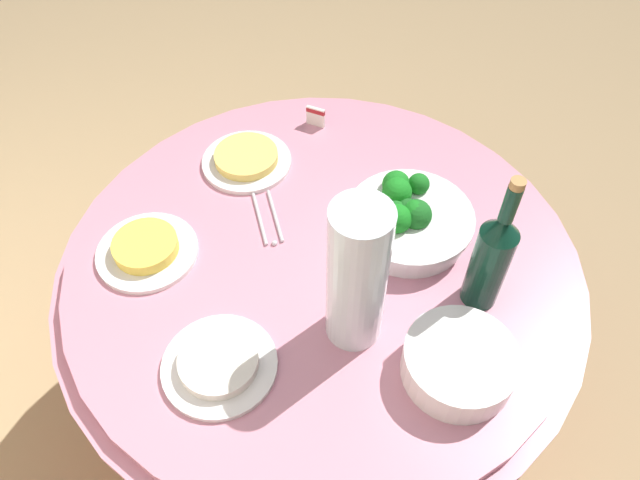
{
  "coord_description": "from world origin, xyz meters",
  "views": [
    {
      "loc": [
        -0.65,
        0.49,
        1.78
      ],
      "look_at": [
        0.0,
        0.0,
        0.79
      ],
      "focal_mm": 34.04,
      "sensor_mm": 36.0,
      "label": 1
    }
  ],
  "objects_px": {
    "serving_tongs": "(268,219)",
    "food_plate_fried_egg": "(146,249)",
    "plate_stack": "(459,363)",
    "decorative_fruit_vase": "(357,283)",
    "broccoli_bowl": "(408,218)",
    "food_plate_rice": "(219,363)",
    "label_placard_front": "(316,116)",
    "wine_bottle": "(491,258)",
    "food_plate_noodles": "(246,159)"
  },
  "relations": [
    {
      "from": "serving_tongs",
      "to": "food_plate_fried_egg",
      "type": "xyz_separation_m",
      "value": [
        0.08,
        0.26,
        0.01
      ]
    },
    {
      "from": "plate_stack",
      "to": "decorative_fruit_vase",
      "type": "relative_size",
      "value": 0.62
    },
    {
      "from": "broccoli_bowl",
      "to": "food_plate_rice",
      "type": "bearing_deg",
      "value": 94.6
    },
    {
      "from": "food_plate_fried_egg",
      "to": "label_placard_front",
      "type": "distance_m",
      "value": 0.56
    },
    {
      "from": "plate_stack",
      "to": "food_plate_rice",
      "type": "relative_size",
      "value": 0.95
    },
    {
      "from": "food_plate_rice",
      "to": "wine_bottle",
      "type": "bearing_deg",
      "value": -109.49
    },
    {
      "from": "broccoli_bowl",
      "to": "serving_tongs",
      "type": "relative_size",
      "value": 1.7
    },
    {
      "from": "plate_stack",
      "to": "food_plate_fried_egg",
      "type": "relative_size",
      "value": 0.95
    },
    {
      "from": "wine_bottle",
      "to": "decorative_fruit_vase",
      "type": "relative_size",
      "value": 0.99
    },
    {
      "from": "label_placard_front",
      "to": "food_plate_rice",
      "type": "bearing_deg",
      "value": 128.9
    },
    {
      "from": "plate_stack",
      "to": "label_placard_front",
      "type": "xyz_separation_m",
      "value": [
        0.73,
        -0.22,
        -0.0
      ]
    },
    {
      "from": "serving_tongs",
      "to": "food_plate_noodles",
      "type": "xyz_separation_m",
      "value": [
        0.19,
        -0.06,
        0.01
      ]
    },
    {
      "from": "plate_stack",
      "to": "wine_bottle",
      "type": "relative_size",
      "value": 0.62
    },
    {
      "from": "serving_tongs",
      "to": "food_plate_rice",
      "type": "bearing_deg",
      "value": 132.23
    },
    {
      "from": "plate_stack",
      "to": "food_plate_rice",
      "type": "xyz_separation_m",
      "value": [
        0.28,
        0.35,
        -0.02
      ]
    },
    {
      "from": "broccoli_bowl",
      "to": "serving_tongs",
      "type": "height_order",
      "value": "broccoli_bowl"
    },
    {
      "from": "broccoli_bowl",
      "to": "food_plate_noodles",
      "type": "relative_size",
      "value": 1.27
    },
    {
      "from": "wine_bottle",
      "to": "food_plate_fried_egg",
      "type": "relative_size",
      "value": 1.53
    },
    {
      "from": "wine_bottle",
      "to": "food_plate_noodles",
      "type": "distance_m",
      "value": 0.65
    },
    {
      "from": "wine_bottle",
      "to": "decorative_fruit_vase",
      "type": "distance_m",
      "value": 0.27
    },
    {
      "from": "food_plate_fried_egg",
      "to": "broccoli_bowl",
      "type": "bearing_deg",
      "value": -120.44
    },
    {
      "from": "broccoli_bowl",
      "to": "food_plate_rice",
      "type": "xyz_separation_m",
      "value": [
        -0.04,
        0.51,
        -0.03
      ]
    },
    {
      "from": "serving_tongs",
      "to": "food_plate_fried_egg",
      "type": "relative_size",
      "value": 0.75
    },
    {
      "from": "serving_tongs",
      "to": "food_plate_noodles",
      "type": "distance_m",
      "value": 0.2
    },
    {
      "from": "plate_stack",
      "to": "food_plate_fried_egg",
      "type": "bearing_deg",
      "value": 28.88
    },
    {
      "from": "food_plate_rice",
      "to": "label_placard_front",
      "type": "relative_size",
      "value": 4.0
    },
    {
      "from": "decorative_fruit_vase",
      "to": "food_plate_rice",
      "type": "distance_m",
      "value": 0.3
    },
    {
      "from": "food_plate_rice",
      "to": "food_plate_noodles",
      "type": "distance_m",
      "value": 0.56
    },
    {
      "from": "food_plate_rice",
      "to": "broccoli_bowl",
      "type": "bearing_deg",
      "value": -85.4
    },
    {
      "from": "broccoli_bowl",
      "to": "decorative_fruit_vase",
      "type": "relative_size",
      "value": 0.82
    },
    {
      "from": "broccoli_bowl",
      "to": "serving_tongs",
      "type": "xyz_separation_m",
      "value": [
        0.21,
        0.23,
        -0.04
      ]
    },
    {
      "from": "plate_stack",
      "to": "wine_bottle",
      "type": "xyz_separation_m",
      "value": [
        0.1,
        -0.16,
        0.09
      ]
    },
    {
      "from": "decorative_fruit_vase",
      "to": "serving_tongs",
      "type": "relative_size",
      "value": 2.06
    },
    {
      "from": "wine_bottle",
      "to": "serving_tongs",
      "type": "xyz_separation_m",
      "value": [
        0.43,
        0.23,
        -0.12
      ]
    },
    {
      "from": "decorative_fruit_vase",
      "to": "label_placard_front",
      "type": "distance_m",
      "value": 0.63
    },
    {
      "from": "broccoli_bowl",
      "to": "food_plate_fried_egg",
      "type": "relative_size",
      "value": 1.27
    },
    {
      "from": "decorative_fruit_vase",
      "to": "broccoli_bowl",
      "type": "bearing_deg",
      "value": -63.67
    },
    {
      "from": "food_plate_noodles",
      "to": "decorative_fruit_vase",
      "type": "bearing_deg",
      "value": 170.78
    },
    {
      "from": "serving_tongs",
      "to": "food_plate_rice",
      "type": "xyz_separation_m",
      "value": [
        -0.25,
        0.28,
        0.01
      ]
    },
    {
      "from": "wine_bottle",
      "to": "label_placard_front",
      "type": "relative_size",
      "value": 6.11
    },
    {
      "from": "plate_stack",
      "to": "wine_bottle",
      "type": "distance_m",
      "value": 0.21
    },
    {
      "from": "broccoli_bowl",
      "to": "food_plate_noodles",
      "type": "height_order",
      "value": "broccoli_bowl"
    },
    {
      "from": "decorative_fruit_vase",
      "to": "serving_tongs",
      "type": "distance_m",
      "value": 0.37
    },
    {
      "from": "label_placard_front",
      "to": "food_plate_fried_egg",
      "type": "bearing_deg",
      "value": 102.91
    },
    {
      "from": "wine_bottle",
      "to": "broccoli_bowl",
      "type": "bearing_deg",
      "value": 0.3
    },
    {
      "from": "serving_tongs",
      "to": "decorative_fruit_vase",
      "type": "bearing_deg",
      "value": 176.21
    },
    {
      "from": "wine_bottle",
      "to": "serving_tongs",
      "type": "bearing_deg",
      "value": 28.0
    },
    {
      "from": "plate_stack",
      "to": "decorative_fruit_vase",
      "type": "xyz_separation_m",
      "value": [
        0.19,
        0.09,
        0.12
      ]
    },
    {
      "from": "broccoli_bowl",
      "to": "label_placard_front",
      "type": "distance_m",
      "value": 0.42
    },
    {
      "from": "plate_stack",
      "to": "label_placard_front",
      "type": "distance_m",
      "value": 0.76
    }
  ]
}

